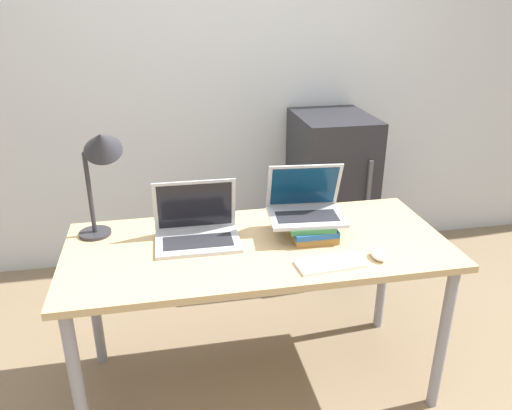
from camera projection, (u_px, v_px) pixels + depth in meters
wall_back at (215, 61)px, 3.15m from camera, size 8.00×0.05×2.70m
desk at (258, 259)px, 2.18m from camera, size 1.64×0.72×0.76m
laptop_left at (197, 229)px, 2.15m from camera, size 0.36×0.25×0.26m
book_stack at (310, 227)px, 2.20m from camera, size 0.22×0.26×0.08m
laptop_on_books at (305, 206)px, 2.19m from camera, size 0.35×0.27×0.24m
wireless_keyboard at (330, 263)px, 1.97m from camera, size 0.28×0.14×0.01m
mouse at (379, 255)px, 2.02m from camera, size 0.06×0.10×0.04m
desk_lamp at (100, 154)px, 2.05m from camera, size 0.23×0.20×0.52m
mini_fridge at (330, 194)px, 3.30m from camera, size 0.46×0.59×1.05m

